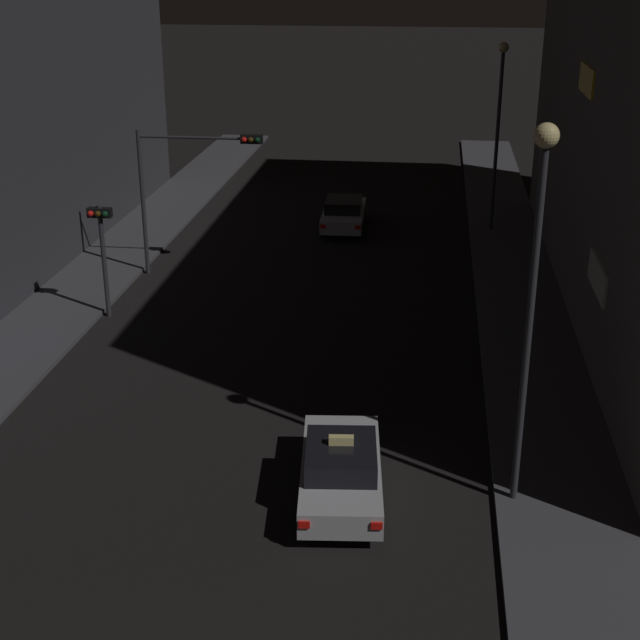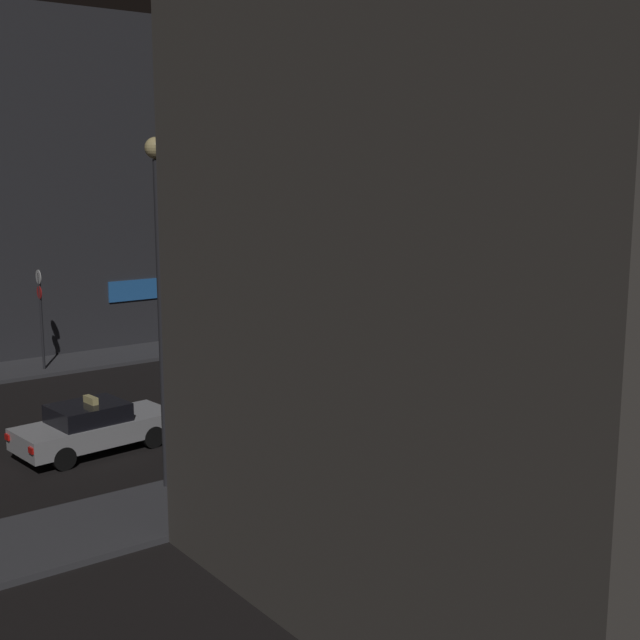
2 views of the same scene
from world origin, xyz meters
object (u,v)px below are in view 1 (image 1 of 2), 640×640
traffic_light_overhead (187,172)px  traffic_light_left_kerb (102,238)px  far_car (344,213)px  street_lamp_far_block (499,115)px  street_lamp_near_block (535,260)px  taxi (341,469)px

traffic_light_overhead → traffic_light_left_kerb: (-1.77, -4.56, -1.25)m
far_car → traffic_light_left_kerb: size_ratio=1.14×
far_car → street_lamp_far_block: size_ratio=0.56×
street_lamp_far_block → traffic_light_left_kerb: bearing=-138.6°
traffic_light_overhead → traffic_light_left_kerb: bearing=-111.2°
traffic_light_left_kerb → street_lamp_far_block: street_lamp_far_block is taller
far_car → street_lamp_near_block: 23.00m
taxi → far_car: size_ratio=1.02×
taxi → street_lamp_near_block: street_lamp_near_block is taller
street_lamp_far_block → street_lamp_near_block: bearing=-91.4°
taxi → traffic_light_left_kerb: bearing=131.7°
traffic_light_left_kerb → far_car: bearing=59.1°
traffic_light_overhead → street_lamp_near_block: bearing=-52.2°
traffic_light_left_kerb → street_lamp_near_block: size_ratio=0.46×
street_lamp_far_block → traffic_light_overhead: bearing=-147.8°
far_car → traffic_light_left_kerb: (-6.97, -11.64, 2.07)m
taxi → street_lamp_far_block: size_ratio=0.57×
traffic_light_overhead → street_lamp_near_block: 18.46m
street_lamp_near_block → traffic_light_left_kerb: bearing=142.6°
traffic_light_overhead → street_lamp_near_block: (11.26, -14.52, 1.77)m
traffic_light_overhead → traffic_light_left_kerb: 5.05m
traffic_light_overhead → traffic_light_left_kerb: size_ratio=1.42×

